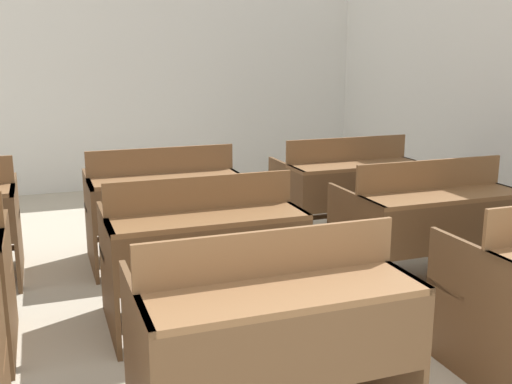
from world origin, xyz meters
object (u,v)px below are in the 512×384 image
object	(u,v)px
bench_second_center	(202,247)
bench_third_right	(346,187)
bench_front_center	(271,329)
bench_second_right	(428,222)
bench_third_center	(163,203)

from	to	relation	value
bench_second_center	bench_third_right	xyz separation A→B (m)	(1.62, 1.18, 0.00)
bench_front_center	bench_second_right	world-z (taller)	same
bench_second_center	bench_third_center	world-z (taller)	same
bench_second_center	bench_third_center	bearing A→B (deg)	90.18
bench_second_right	bench_second_center	bearing A→B (deg)	-179.97
bench_third_center	bench_third_right	size ratio (longest dim) A/B	1.00
bench_front_center	bench_third_center	xyz separation A→B (m)	(0.01, 2.34, 0.00)
bench_second_right	bench_third_right	bearing A→B (deg)	90.07
bench_front_center	bench_second_center	bearing A→B (deg)	89.44
bench_front_center	bench_second_center	xyz separation A→B (m)	(0.01, 1.17, 0.00)
bench_front_center	bench_second_right	distance (m)	2.01
bench_third_center	bench_front_center	bearing A→B (deg)	-90.19
bench_second_right	bench_third_right	distance (m)	1.18
bench_second_right	bench_third_center	bearing A→B (deg)	144.18
bench_front_center	bench_third_center	size ratio (longest dim) A/B	1.00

